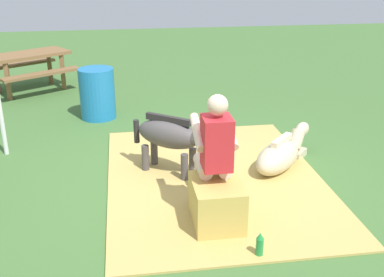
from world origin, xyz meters
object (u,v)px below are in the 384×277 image
object	(u,v)px
person_seated	(214,150)
picnic_bench	(29,62)
hay_bale	(217,204)
pony_lying	(281,154)
pony_standing	(175,135)
soda_bottle	(260,245)
water_barrel	(97,94)

from	to	relation	value
person_seated	picnic_bench	world-z (taller)	person_seated
hay_bale	pony_lying	size ratio (longest dim) A/B	0.55
person_seated	picnic_bench	size ratio (longest dim) A/B	0.68
picnic_bench	pony_standing	bearing A→B (deg)	-150.27
person_seated	soda_bottle	size ratio (longest dim) A/B	5.35
person_seated	pony_standing	bearing A→B (deg)	15.10
soda_bottle	pony_standing	bearing A→B (deg)	17.16
soda_bottle	picnic_bench	bearing A→B (deg)	26.18
hay_bale	picnic_bench	distance (m)	5.94
person_seated	pony_lying	xyz separation A→B (m)	(1.02, -1.07, -0.55)
hay_bale	pony_standing	bearing A→B (deg)	13.07
water_barrel	pony_lying	bearing A→B (deg)	-134.72
person_seated	soda_bottle	bearing A→B (deg)	-160.14
water_barrel	picnic_bench	world-z (taller)	water_barrel
pony_standing	soda_bottle	world-z (taller)	pony_standing
hay_bale	water_barrel	distance (m)	3.74
pony_lying	soda_bottle	xyz separation A→B (m)	(-1.78, 0.79, -0.07)
pony_standing	soda_bottle	distance (m)	1.91
person_seated	pony_lying	world-z (taller)	person_seated
picnic_bench	hay_bale	bearing A→B (deg)	-153.66
pony_lying	water_barrel	xyz separation A→B (m)	(2.33, 2.35, 0.22)
person_seated	pony_lying	size ratio (longest dim) A/B	1.16
hay_bale	pony_standing	size ratio (longest dim) A/B	0.55
pony_lying	picnic_bench	distance (m)	5.56
picnic_bench	soda_bottle	bearing A→B (deg)	-153.82
pony_lying	water_barrel	world-z (taller)	water_barrel
water_barrel	picnic_bench	bearing A→B (deg)	36.84
hay_bale	picnic_bench	bearing A→B (deg)	26.34
hay_bale	soda_bottle	distance (m)	0.67
pony_standing	water_barrel	world-z (taller)	pony_standing
pony_lying	soda_bottle	distance (m)	1.95
hay_bale	water_barrel	world-z (taller)	water_barrel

